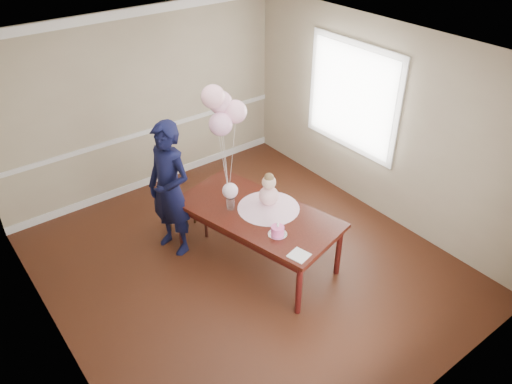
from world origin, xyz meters
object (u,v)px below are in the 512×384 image
(dining_table_top, at_px, (258,214))
(dining_chair_seat, at_px, (186,206))
(birthday_cake, at_px, (278,230))
(woman, at_px, (170,190))

(dining_table_top, height_order, dining_chair_seat, dining_table_top)
(dining_table_top, xyz_separation_m, birthday_cake, (-0.09, -0.48, 0.08))
(birthday_cake, distance_m, dining_chair_seat, 1.57)
(dining_table_top, distance_m, birthday_cake, 0.50)
(birthday_cake, height_order, woman, woman)
(dining_chair_seat, xyz_separation_m, woman, (-0.28, -0.14, 0.44))
(birthday_cake, xyz_separation_m, dining_chair_seat, (-0.34, 1.49, -0.34))
(dining_table_top, relative_size, woman, 1.11)
(dining_table_top, height_order, woman, woman)
(dining_table_top, distance_m, dining_chair_seat, 1.12)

